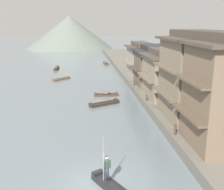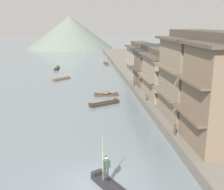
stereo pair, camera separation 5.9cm
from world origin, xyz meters
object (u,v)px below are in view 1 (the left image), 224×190
Objects in this scene: mooring_post_dock_near at (175,130)px; boatman_person at (107,165)px; house_waterfront_second at (195,76)px; boat_midriver_drifting at (61,79)px; house_waterfront_narrow at (153,65)px; boat_moored_far at (106,94)px; mooring_post_dock_mid at (146,98)px; boat_moored_second at (106,63)px; boat_moored_third at (56,68)px; mooring_post_dock_far at (134,83)px; boat_moored_nearest at (104,104)px; house_waterfront_tall at (164,74)px; house_waterfront_far at (141,60)px.

boatman_person is at bearing -139.11° from mooring_post_dock_near.
boat_midriver_drifting is at bearing 121.46° from house_waterfront_second.
house_waterfront_narrow reaches higher than boatman_person.
mooring_post_dock_mid reaches higher than boat_moored_far.
mooring_post_dock_mid is (4.56, -6.08, 1.02)m from boat_moored_far.
boat_moored_second is 47.98m from mooring_post_dock_near.
house_waterfront_narrow reaches higher than boat_moored_third.
boat_moored_third is at bearing 122.24° from mooring_post_dock_far.
boat_moored_nearest is 8.68m from house_waterfront_tall.
mooring_post_dock_mid is at bearing 116.75° from house_waterfront_second.
mooring_post_dock_far is at bearing 90.00° from mooring_post_dock_mid.
house_waterfront_second is (15.20, -24.84, 5.05)m from boat_midriver_drifting.
boat_midriver_drifting is 18.12m from house_waterfront_narrow.
house_waterfront_far reaches higher than boat_midriver_drifting.
house_waterfront_second is (17.13, -36.89, 4.96)m from boat_moored_third.
boat_midriver_drifting is at bearing 112.01° from boat_moored_nearest.
boat_moored_nearest is at bearing -97.90° from boat_moored_far.
house_waterfront_far is (-0.62, 6.42, -0.01)m from house_waterfront_narrow.
house_waterfront_far reaches higher than mooring_post_dock_far.
mooring_post_dock_mid is at bearing -53.15° from boat_moored_far.
boatman_person is 3.26× the size of mooring_post_dock_near.
house_waterfront_narrow reaches higher than boat_midriver_drifting.
house_waterfront_far is 9.70× the size of mooring_post_dock_mid.
house_waterfront_tall is (4.56, -35.49, 3.66)m from boat_moored_second.
house_waterfront_narrow is at bearing 21.03° from boat_moored_far.
house_waterfront_narrow is at bearing 90.53° from house_waterfront_second.
boat_moored_nearest is 0.47× the size of house_waterfront_second.
house_waterfront_tall is 10.72× the size of mooring_post_dock_far.
house_waterfront_far is (-0.17, 13.75, 0.00)m from house_waterfront_tall.
boat_moored_nearest is 12.72m from house_waterfront_second.
house_waterfront_narrow is 20.18m from mooring_post_dock_near.
mooring_post_dock_mid is (13.88, -30.44, 1.04)m from boat_moored_third.
mooring_post_dock_mid is (-3.25, 6.46, -3.92)m from house_waterfront_second.
boat_moored_second is at bearing 101.42° from house_waterfront_far.
boatman_person is 0.39× the size of house_waterfront_tall.
house_waterfront_tall is (16.54, -28.74, 3.66)m from boat_moored_third.
boat_moored_far is at bearing -59.02° from boat_midriver_drifting.
boat_moored_second is at bearing 92.92° from mooring_post_dock_mid.
boat_moored_far is 14.35m from boat_midriver_drifting.
house_waterfront_narrow is at bearing 70.99° from mooring_post_dock_mid.
house_waterfront_far is at bearing 53.05° from boat_moored_far.
boat_moored_far is (0.62, 4.44, 0.09)m from boat_moored_nearest.
boatman_person is 0.91× the size of boat_midriver_drifting.
boat_moored_far is at bearing 126.85° from mooring_post_dock_mid.
house_waterfront_narrow is at bearing -31.85° from boat_midriver_drifting.
boatman_person reaches higher than boat_moored_second.
mooring_post_dock_far is at bearing 75.45° from boatman_person.
house_waterfront_narrow is 8.51× the size of mooring_post_dock_mid.
boat_moored_nearest is 0.82× the size of boat_moored_second.
house_waterfront_far is at bearing 60.97° from boat_moored_nearest.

